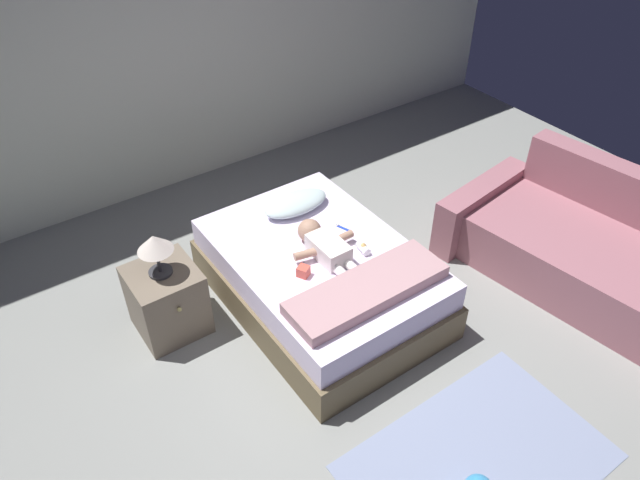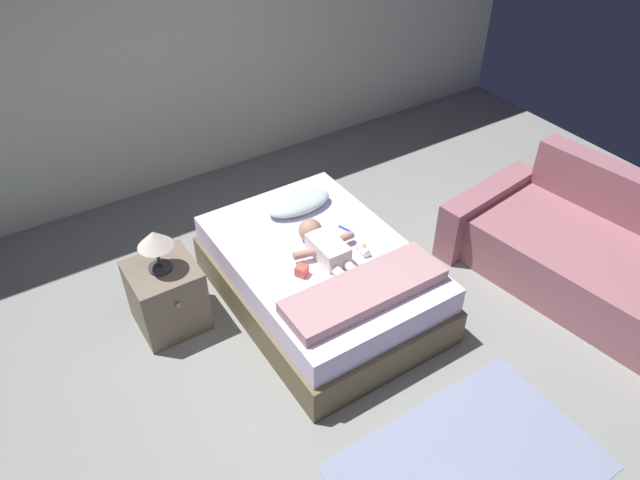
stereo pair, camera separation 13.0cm
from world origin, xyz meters
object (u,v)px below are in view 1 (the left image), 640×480
object	(u,v)px
toothbrush	(343,228)
nightstand	(167,300)
baby	(324,245)
baby_bottle	(363,248)
lamp	(155,246)
couch	(594,252)
pillow	(296,203)
toy_block	(303,271)
bed	(320,277)

from	to	relation	value
toothbrush	nightstand	distance (m)	1.35
baby	toothbrush	xyz separation A→B (m)	(0.27, 0.14, -0.06)
baby_bottle	lamp	bearing A→B (deg)	155.46
couch	nightstand	distance (m)	3.19
pillow	nightstand	xyz separation A→B (m)	(-1.15, -0.11, -0.29)
nightstand	toy_block	size ratio (longest dim) A/B	5.15
toothbrush	baby_bottle	xyz separation A→B (m)	(-0.04, -0.29, 0.02)
lamp	bed	bearing A→B (deg)	-21.45
bed	toy_block	xyz separation A→B (m)	(-0.24, -0.14, 0.29)
pillow	toy_block	distance (m)	0.75
toy_block	baby_bottle	xyz separation A→B (m)	(0.48, -0.03, -0.00)
bed	toy_block	distance (m)	0.40
nightstand	toy_block	bearing A→B (deg)	-34.84
pillow	bed	bearing A→B (deg)	-104.79
nightstand	toothbrush	bearing A→B (deg)	-12.50
lamp	toy_block	bearing A→B (deg)	-34.85
nightstand	baby_bottle	world-z (taller)	baby_bottle
baby	toothbrush	distance (m)	0.32
toothbrush	baby_bottle	size ratio (longest dim) A/B	1.09
bed	baby_bottle	size ratio (longest dim) A/B	14.43
baby	couch	bearing A→B (deg)	-27.50
pillow	nightstand	size ratio (longest dim) A/B	1.02
baby	lamp	bearing A→B (deg)	157.16
pillow	toothbrush	world-z (taller)	pillow
baby	toy_block	xyz separation A→B (m)	(-0.25, -0.11, -0.03)
baby	toothbrush	bearing A→B (deg)	27.75
pillow	baby_bottle	xyz separation A→B (m)	(0.11, -0.69, -0.02)
pillow	toy_block	bearing A→B (deg)	-119.57
toothbrush	baby_bottle	bearing A→B (deg)	-97.92
nightstand	lamp	size ratio (longest dim) A/B	1.64
pillow	toy_block	size ratio (longest dim) A/B	5.27
lamp	toothbrush	bearing A→B (deg)	-12.51
couch	baby	bearing A→B (deg)	152.50
toy_block	baby_bottle	bearing A→B (deg)	-3.93
lamp	toy_block	size ratio (longest dim) A/B	3.15
nightstand	bed	bearing A→B (deg)	-21.44
toothbrush	toy_block	size ratio (longest dim) A/B	1.34
baby	toy_block	bearing A→B (deg)	-156.06
toothbrush	toy_block	xyz separation A→B (m)	(-0.52, -0.25, 0.03)
couch	toy_block	distance (m)	2.27
lamp	nightstand	bearing A→B (deg)	-90.00
baby	baby_bottle	distance (m)	0.28
baby	baby_bottle	bearing A→B (deg)	-31.46
bed	toy_block	world-z (taller)	toy_block
couch	lamp	distance (m)	3.22
couch	toy_block	xyz separation A→B (m)	(-2.09, 0.85, 0.26)
bed	pillow	bearing A→B (deg)	75.21
bed	baby_bottle	distance (m)	0.41
baby	couch	distance (m)	2.09
pillow	baby	bearing A→B (deg)	-102.81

